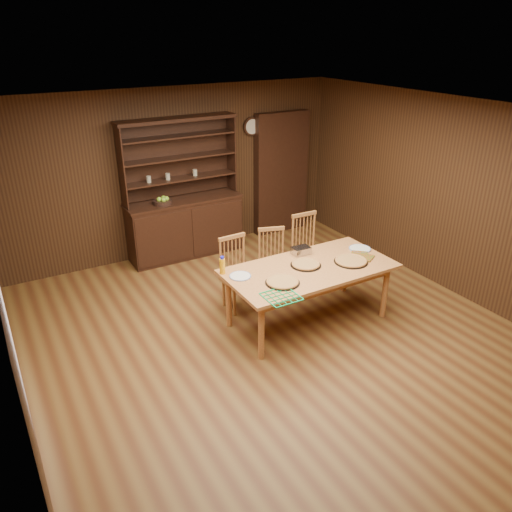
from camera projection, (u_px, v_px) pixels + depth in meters
floor at (276, 336)px, 6.00m from camera, size 6.00×6.00×0.00m
room_shell at (278, 213)px, 5.34m from camera, size 6.00×6.00×6.00m
china_hutch at (184, 220)px, 7.92m from camera, size 1.84×0.52×2.17m
doorway at (281, 173)px, 8.70m from camera, size 1.00×0.18×2.10m
wall_clock at (252, 126)px, 8.14m from camera, size 0.30×0.05×0.30m
dining_table at (309, 273)px, 6.04m from camera, size 2.06×1.03×0.75m
chair_left at (236, 270)px, 6.46m from camera, size 0.41×0.40×0.98m
chair_center at (272, 260)px, 6.80m from camera, size 0.48×0.47×0.94m
chair_right at (306, 246)px, 7.10m from camera, size 0.43×0.41×1.02m
pizza_left at (282, 282)px, 5.64m from camera, size 0.39×0.39×0.04m
pizza_right at (351, 261)px, 6.14m from camera, size 0.42×0.42×0.04m
pizza_center at (306, 264)px, 6.05m from camera, size 0.37×0.37×0.04m
cooling_rack at (281, 296)px, 5.35m from camera, size 0.44×0.44×0.02m
plate_left at (240, 276)px, 5.78m from camera, size 0.26×0.26×0.02m
plate_right at (360, 249)px, 6.49m from camera, size 0.29×0.29×0.02m
foil_dish at (301, 251)px, 6.34m from camera, size 0.24×0.17×0.09m
juice_bottle at (222, 266)px, 5.82m from camera, size 0.07×0.07×0.22m
pot_holder_a at (364, 257)px, 6.25m from camera, size 0.29×0.29×0.02m
pot_holder_b at (359, 255)px, 6.33m from camera, size 0.29×0.29×0.02m
fruit_bowl at (163, 201)px, 7.54m from camera, size 0.28×0.28×0.12m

